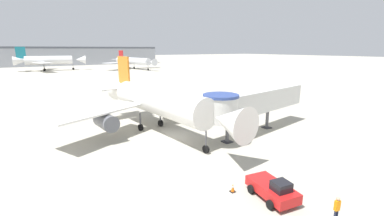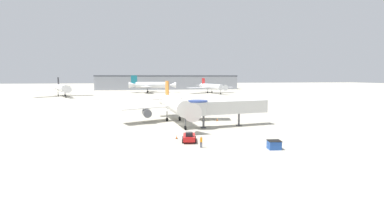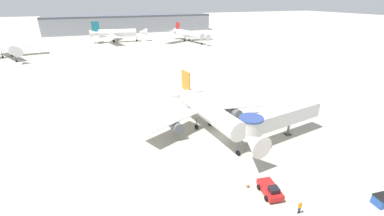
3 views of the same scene
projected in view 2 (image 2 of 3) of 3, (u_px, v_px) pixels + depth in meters
The scene contains 12 objects.
ground_plane at pixel (180, 124), 59.68m from camera, with size 800.00×800.00×0.00m, color #A8A393.
main_airplane at pixel (175, 105), 61.91m from camera, with size 27.42×27.79×9.82m.
jet_bridge at pixel (223, 107), 56.09m from camera, with size 18.51×5.95×5.99m.
pushback_tug_red at pixel (189, 137), 43.44m from camera, with size 2.77×4.28×1.77m.
service_container_blue at pixel (274, 145), 38.92m from camera, with size 2.10×1.79×1.35m.
traffic_cone_near_nose at pixel (177, 137), 45.42m from camera, with size 0.41×0.41×0.68m.
traffic_cone_starboard_wing at pixel (217, 119), 64.07m from camera, with size 0.49×0.49×0.81m.
ground_crew_marshaller at pixel (201, 141), 39.64m from camera, with size 0.39×0.28×1.84m.
background_jet_red_tail at pixel (211, 87), 172.44m from camera, with size 33.21×35.84×10.05m.
background_jet_teal_tail at pixel (151, 85), 178.87m from camera, with size 32.85×32.16×11.97m.
background_jet_black_tail at pixel (62, 88), 143.20m from camera, with size 29.20×30.16×10.66m.
terminal_building at pixel (168, 82), 231.90m from camera, with size 121.98×28.01×12.32m.
Camera 2 is at (-7.27, -58.40, 10.92)m, focal length 24.00 mm.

